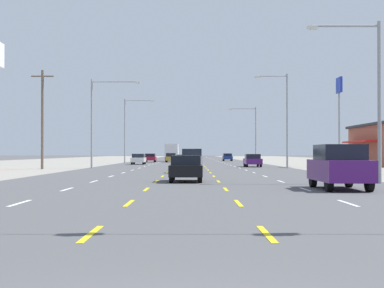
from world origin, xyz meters
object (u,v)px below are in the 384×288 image
Objects in this scene: sedan_center_turn_near at (184,168)px; hatchback_inner_left_farthest at (169,158)px; sedan_center_turn_mid at (185,163)px; streetlight_left_row_1 at (96,115)px; sedan_far_right_far at (251,160)px; sedan_far_left_distant_a at (149,158)px; sedan_far_right_distant_c at (226,157)px; pole_sign_right_row_2 at (337,99)px; box_truck_inner_left_distant_b at (170,151)px; suv_far_right_nearest at (338,166)px; sedan_far_left_farther at (137,159)px; streetlight_right_row_0 at (370,89)px; streetlight_right_row_1 at (283,114)px; suv_center_turn_midfar at (190,159)px; streetlight_right_row_2 at (251,130)px; streetlight_left_row_2 at (126,125)px.

sedan_center_turn_near is 1.15× the size of hatchback_inner_left_farthest.
streetlight_left_row_1 reaches higher than sedan_center_turn_mid.
sedan_far_left_distant_a is (-13.91, 34.79, 0.00)m from sedan_far_right_far.
streetlight_left_row_1 is (-9.39, 14.40, 4.74)m from sedan_center_turn_mid.
pole_sign_right_row_2 is at bearing -79.28° from sedan_far_right_distant_c.
box_truck_inner_left_distant_b is (3.24, 11.52, 1.08)m from sedan_far_left_distant_a.
sedan_far_right_far is 49.49m from sedan_far_right_distant_c.
sedan_far_right_distant_c is 58.22m from streetlight_left_row_1.
hatchback_inner_left_farthest is (-10.05, 76.89, -0.24)m from suv_far_right_nearest.
suv_far_right_nearest reaches higher than sedan_far_right_distant_c.
sedan_far_right_far is 0.49× the size of streetlight_left_row_1.
sedan_far_left_farther is 29.58m from pole_sign_right_row_2.
pole_sign_right_row_2 reaches higher than hatchback_inner_left_farthest.
streetlight_right_row_0 is (13.26, -84.13, 3.17)m from box_truck_inner_left_distant_b.
streetlight_right_row_0 is at bearing -100.80° from pole_sign_right_row_2.
streetlight_right_row_1 is at bearing -75.69° from box_truck_inner_left_distant_b.
box_truck_inner_left_distant_b is at bearing 93.74° from suv_center_turn_midfar.
suv_center_turn_midfar is 45.39m from hatchback_inner_left_farthest.
sedan_center_turn_mid is 0.52× the size of streetlight_right_row_2.
streetlight_left_row_1 is (-9.47, 29.68, 4.74)m from sedan_center_turn_near.
suv_far_right_nearest is 43.11m from sedan_far_right_far.
suv_far_right_nearest is at bearing -94.73° from streetlight_right_row_1.
streetlight_left_row_1 is at bearing 113.79° from suv_far_right_nearest.
streetlight_right_row_0 reaches higher than sedan_far_right_distant_c.
sedan_center_turn_mid is at bearing -56.91° from streetlight_left_row_1.
sedan_center_turn_near is 31.67m from streetlight_right_row_1.
suv_far_right_nearest is at bearing -78.34° from suv_center_turn_midfar.
sedan_far_right_far is at bearing 93.92° from streetlight_right_row_0.
streetlight_left_row_2 is (-16.76, -23.87, 5.07)m from sedan_far_right_distant_c.
sedan_center_turn_mid is 1.00× the size of sedan_far_right_far.
suv_center_turn_midfar reaches higher than sedan_far_left_farther.
pole_sign_right_row_2 is 37.35m from streetlight_right_row_0.
pole_sign_right_row_2 reaches higher than sedan_far_left_distant_a.
sedan_far_left_distant_a is 0.62× the size of box_truck_inner_left_distant_b.
suv_center_turn_midfar is 0.57× the size of streetlight_right_row_0.
box_truck_inner_left_distant_b is at bearing 96.58° from suv_far_right_nearest.
sedan_far_left_farther is 20.34m from streetlight_right_row_2.
suv_center_turn_midfar is at bearing 87.46° from sedan_center_turn_mid.
suv_center_turn_midfar is 0.49× the size of pole_sign_right_row_2.
sedan_far_left_farther is 0.45× the size of pole_sign_right_row_2.
streetlight_right_row_0 is at bearing 60.80° from suv_far_right_nearest.
sedan_center_turn_near is at bearing -94.82° from sedan_far_right_distant_c.
box_truck_inner_left_distant_b is (-10.31, 89.41, 0.81)m from suv_far_right_nearest.
pole_sign_right_row_2 reaches higher than streetlight_right_row_0.
pole_sign_right_row_2 is (9.57, -1.22, 6.85)m from sedan_far_right_far.
suv_center_turn_midfar is at bearing -120.99° from sedan_far_right_far.
suv_far_right_nearest is 0.49× the size of streetlight_left_row_2.
streetlight_right_row_0 reaches higher than suv_far_right_nearest.
sedan_far_left_distant_a is 41.25m from streetlight_left_row_1.
streetlight_right_row_1 reaches higher than sedan_far_right_far.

